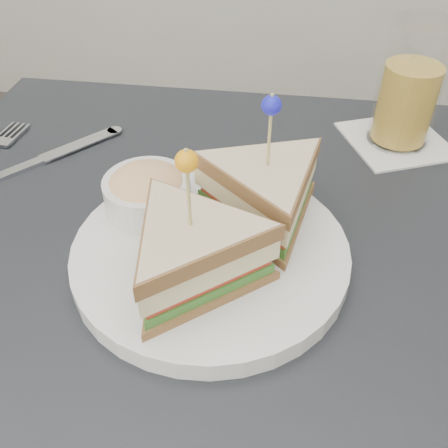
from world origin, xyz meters
The scene contains 4 objects.
table centered at (0.00, 0.00, 0.67)m, with size 0.80×0.80×0.75m.
plate_meal centered at (0.00, 0.01, 0.80)m, with size 0.33×0.33×0.17m.
cutlery_knife centered at (-0.25, 0.16, 0.75)m, with size 0.15×0.17×0.01m.
drink_set centered at (0.22, 0.28, 0.82)m, with size 0.17×0.17×0.17m.
Camera 1 is at (0.06, -0.36, 1.13)m, focal length 40.00 mm.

